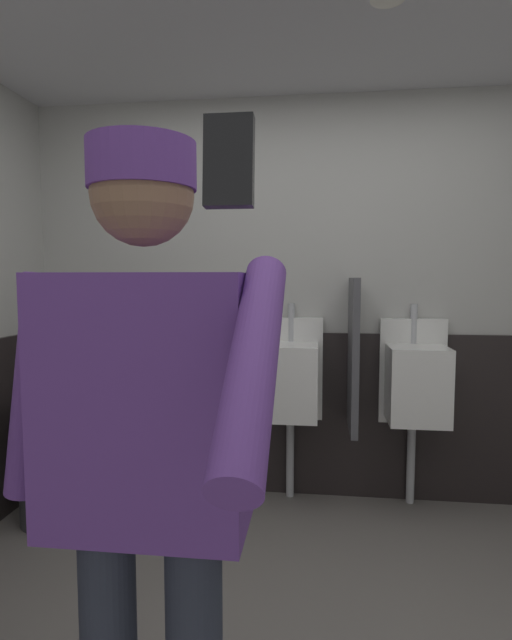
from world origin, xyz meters
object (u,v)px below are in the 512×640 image
(person, at_px, (146,438))
(cell_phone, at_px, (229,162))
(urinal_left, at_px, (290,380))
(urinal_middle, at_px, (416,383))
(trash_bin, at_px, (52,457))

(person, distance_m, cell_phone, 0.78)
(urinal_left, relative_size, person, 0.73)
(urinal_middle, relative_size, trash_bin, 1.67)
(urinal_middle, height_order, cell_phone, cell_phone)
(urinal_middle, bearing_deg, cell_phone, -106.38)
(trash_bin, bearing_deg, urinal_left, 16.36)
(cell_phone, bearing_deg, person, 120.49)
(urinal_middle, xyz_separation_m, trash_bin, (-2.09, -0.39, -0.41))
(urinal_left, height_order, person, person)
(urinal_left, bearing_deg, trash_bin, -163.64)
(cell_phone, relative_size, trash_bin, 0.15)
(urinal_left, xyz_separation_m, person, (-0.24, -1.87, 0.24))
(urinal_left, bearing_deg, cell_phone, -88.72)
(urinal_middle, distance_m, cell_phone, 2.59)
(urinal_left, xyz_separation_m, trash_bin, (-1.34, -0.39, -0.41))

